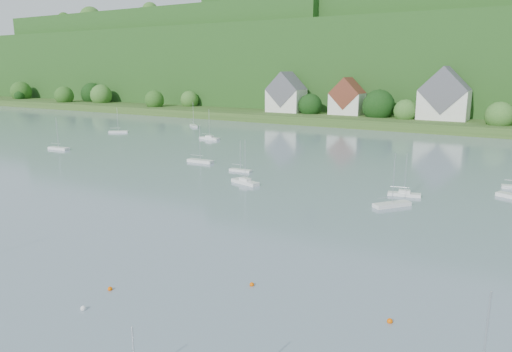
# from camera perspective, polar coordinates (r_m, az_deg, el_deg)

# --- Properties ---
(far_shore_strip) EXTENTS (600.00, 60.00, 3.00)m
(far_shore_strip) POSITION_cam_1_polar(r_m,az_deg,el_deg) (190.24, 20.46, 6.29)
(far_shore_strip) COLOR #31521E
(far_shore_strip) RESTS_ON ground
(forested_ridge) EXTENTS (620.00, 181.22, 69.89)m
(forested_ridge) POSITION_cam_1_polar(r_m,az_deg,el_deg) (257.05, 23.84, 12.26)
(forested_ridge) COLOR #184415
(forested_ridge) RESTS_ON ground
(village_building_0) EXTENTS (14.00, 10.40, 16.00)m
(village_building_0) POSITION_cam_1_polar(r_m,az_deg,el_deg) (195.06, 3.63, 9.56)
(village_building_0) COLOR silver
(village_building_0) RESTS_ON far_shore_strip
(village_building_1) EXTENTS (12.00, 9.36, 14.00)m
(village_building_1) POSITION_cam_1_polar(r_m,az_deg,el_deg) (186.91, 10.83, 8.99)
(village_building_1) COLOR silver
(village_building_1) RESTS_ON far_shore_strip
(village_building_2) EXTENTS (16.00, 11.44, 18.00)m
(village_building_2) POSITION_cam_1_polar(r_m,az_deg,el_deg) (176.92, 21.55, 8.64)
(village_building_2) COLOR silver
(village_building_2) RESTS_ON far_shore_strip
(mooring_buoy_0) EXTENTS (0.43, 0.43, 0.43)m
(mooring_buoy_0) POSITION_cam_1_polar(r_m,az_deg,el_deg) (47.45, -17.02, -12.89)
(mooring_buoy_0) COLOR #FA5E00
(mooring_buoy_0) RESTS_ON ground
(mooring_buoy_1) EXTENTS (0.48, 0.48, 0.48)m
(mooring_buoy_1) POSITION_cam_1_polar(r_m,az_deg,el_deg) (44.67, -19.92, -14.79)
(mooring_buoy_1) COLOR white
(mooring_buoy_1) RESTS_ON ground
(mooring_buoy_2) EXTENTS (0.47, 0.47, 0.47)m
(mooring_buoy_2) POSITION_cam_1_polar(r_m,az_deg,el_deg) (41.77, 15.67, -16.50)
(mooring_buoy_2) COLOR #FA5E00
(mooring_buoy_2) RESTS_ON ground
(mooring_buoy_3) EXTENTS (0.44, 0.44, 0.44)m
(mooring_buoy_3) POSITION_cam_1_polar(r_m,az_deg,el_deg) (46.30, -0.50, -12.96)
(mooring_buoy_3) COLOR #FA5E00
(mooring_buoy_3) RESTS_ON ground
(far_sailboat_cluster) EXTENTS (196.07, 70.33, 8.71)m
(far_sailboat_cluster) POSITION_cam_1_polar(r_m,az_deg,el_deg) (104.23, 17.25, 1.23)
(far_sailboat_cluster) COLOR white
(far_sailboat_cluster) RESTS_ON ground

